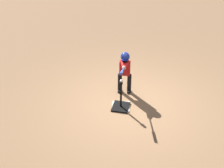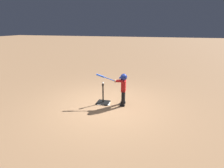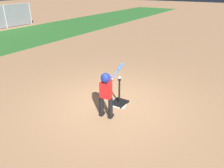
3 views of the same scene
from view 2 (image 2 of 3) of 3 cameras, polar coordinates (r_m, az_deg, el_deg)
ground_plane at (r=6.40m, az=-1.98°, el=-7.10°), size 90.00×90.00×0.00m
home_plate at (r=6.61m, az=-2.61°, el=-6.14°), size 0.51×0.51×0.02m
batting_tee at (r=6.59m, az=-2.91°, el=-5.42°), size 0.46×0.41×0.75m
batter_child at (r=6.22m, az=3.44°, el=-0.44°), size 1.11×0.38×1.18m
baseball at (r=6.34m, az=-3.00°, el=0.28°), size 0.07×0.07×0.07m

